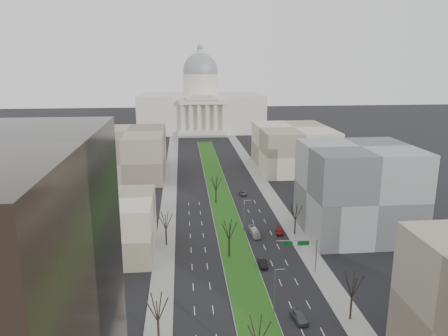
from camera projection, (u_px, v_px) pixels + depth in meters
ground at (222, 203)px, 143.68m from camera, size 600.00×600.00×0.00m
median at (222, 204)px, 142.67m from camera, size 8.00×222.03×0.20m
sidewalk_left at (166, 235)px, 117.88m from camera, size 5.00×330.00×0.15m
sidewalk_right at (293, 230)px, 121.16m from camera, size 5.00×330.00×0.15m
capitol at (201, 106)px, 284.15m from camera, size 80.00×46.00×55.00m
building_beige_left at (99, 226)px, 105.09m from camera, size 26.00×22.00×14.00m
building_grey_right at (358, 190)px, 116.91m from camera, size 28.00×26.00×24.00m
building_far_left at (127, 153)px, 176.84m from camera, size 30.00×40.00×18.00m
building_far_right at (293, 148)px, 188.22m from camera, size 30.00×40.00×18.00m
tree_left_mid at (157, 307)px, 70.85m from camera, size 5.40×5.40×9.72m
tree_left_far at (166, 220)px, 109.51m from camera, size 5.28×5.28×9.50m
tree_right_mid at (353, 284)px, 77.89m from camera, size 5.52×5.52×9.94m
tree_right_far at (296, 212)px, 116.67m from camera, size 5.04×5.04×9.07m
tree_median_a at (258, 331)px, 64.55m from camera, size 5.40×5.40×9.72m
tree_median_b at (229, 229)px, 103.17m from camera, size 5.40×5.40×9.72m
tree_median_c at (216, 183)px, 141.79m from camera, size 5.40×5.40×9.72m
streetlamp_median_b at (275, 291)px, 80.10m from camera, size 1.90×0.20×9.16m
streetlamp_median_c at (244, 215)px, 118.72m from camera, size 1.90×0.20×9.16m
mast_arm_signs at (304, 248)px, 95.20m from camera, size 9.12×0.24×8.09m
car_grey_near at (299, 317)px, 78.98m from camera, size 2.74×5.10×1.65m
car_black at (263, 263)px, 99.95m from camera, size 1.75×4.83×1.58m
car_red at (279, 231)px, 118.48m from camera, size 2.39×4.67×1.30m
car_grey_far at (243, 193)px, 152.22m from camera, size 2.32×4.58×1.24m
box_van at (254, 232)px, 117.35m from camera, size 2.20×7.13×1.96m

